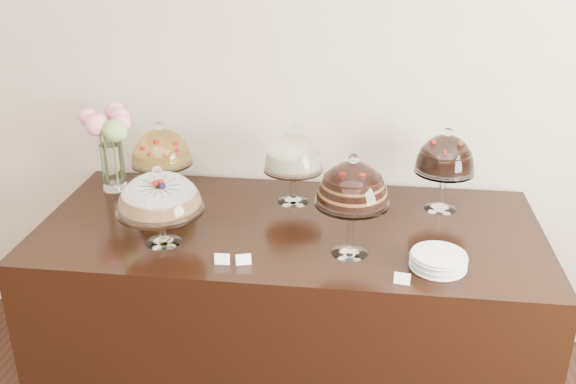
# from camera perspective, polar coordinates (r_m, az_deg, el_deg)

# --- Properties ---
(wall_back) EXTENTS (5.00, 0.04, 3.00)m
(wall_back) POSITION_cam_1_polar(r_m,az_deg,el_deg) (3.14, 3.22, 11.39)
(wall_back) COLOR #BEAD99
(wall_back) RESTS_ON ground
(display_counter) EXTENTS (2.20, 1.00, 0.90)m
(display_counter) POSITION_cam_1_polar(r_m,az_deg,el_deg) (3.06, 0.12, -10.45)
(display_counter) COLOR black
(display_counter) RESTS_ON ground
(cake_stand_sugar_sponge) EXTENTS (0.36, 0.36, 0.34)m
(cake_stand_sugar_sponge) POSITION_cam_1_polar(r_m,az_deg,el_deg) (2.65, -11.36, -0.31)
(cake_stand_sugar_sponge) COLOR white
(cake_stand_sugar_sponge) RESTS_ON display_counter
(cake_stand_choco_layer) EXTENTS (0.29, 0.29, 0.43)m
(cake_stand_choco_layer) POSITION_cam_1_polar(r_m,az_deg,el_deg) (2.49, 5.75, 0.43)
(cake_stand_choco_layer) COLOR white
(cake_stand_choco_layer) RESTS_ON display_counter
(cake_stand_cheesecake) EXTENTS (0.28, 0.28, 0.38)m
(cake_stand_cheesecake) POSITION_cam_1_polar(r_m,az_deg,el_deg) (2.97, 0.49, 3.33)
(cake_stand_cheesecake) COLOR white
(cake_stand_cheesecake) RESTS_ON display_counter
(cake_stand_dark_choco) EXTENTS (0.27, 0.27, 0.39)m
(cake_stand_dark_choco) POSITION_cam_1_polar(r_m,az_deg,el_deg) (2.97, 13.81, 3.00)
(cake_stand_dark_choco) COLOR white
(cake_stand_dark_choco) RESTS_ON display_counter
(cake_stand_fruit_tart) EXTENTS (0.30, 0.30, 0.37)m
(cake_stand_fruit_tart) POSITION_cam_1_polar(r_m,az_deg,el_deg) (3.11, -11.22, 3.72)
(cake_stand_fruit_tart) COLOR white
(cake_stand_fruit_tart) RESTS_ON display_counter
(flower_vase) EXTENTS (0.24, 0.31, 0.42)m
(flower_vase) POSITION_cam_1_polar(r_m,az_deg,el_deg) (3.20, -15.57, 4.85)
(flower_vase) COLOR white
(flower_vase) RESTS_ON display_counter
(plate_stack) EXTENTS (0.21, 0.21, 0.06)m
(plate_stack) POSITION_cam_1_polar(r_m,az_deg,el_deg) (2.56, 13.22, -5.96)
(plate_stack) COLOR silver
(plate_stack) RESTS_ON display_counter
(price_card_left) EXTENTS (0.06, 0.02, 0.04)m
(price_card_left) POSITION_cam_1_polar(r_m,az_deg,el_deg) (2.54, -5.88, -5.95)
(price_card_left) COLOR white
(price_card_left) RESTS_ON display_counter
(price_card_right) EXTENTS (0.06, 0.02, 0.04)m
(price_card_right) POSITION_cam_1_polar(r_m,az_deg,el_deg) (2.44, 10.11, -7.59)
(price_card_right) COLOR white
(price_card_right) RESTS_ON display_counter
(price_card_extra) EXTENTS (0.06, 0.03, 0.04)m
(price_card_extra) POSITION_cam_1_polar(r_m,az_deg,el_deg) (2.53, -3.98, -6.00)
(price_card_extra) COLOR white
(price_card_extra) RESTS_ON display_counter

